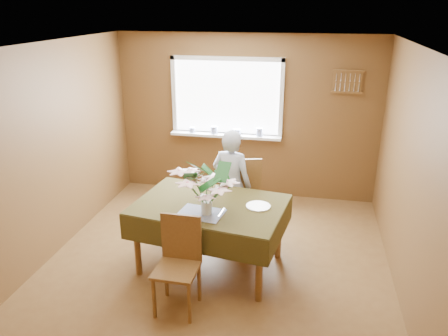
% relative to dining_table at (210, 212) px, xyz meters
% --- Properties ---
extents(floor, '(4.50, 4.50, 0.00)m').
position_rel_dining_table_xyz_m(floor, '(0.06, -0.07, -0.70)').
color(floor, brown).
rests_on(floor, ground).
extents(ceiling, '(4.50, 4.50, 0.00)m').
position_rel_dining_table_xyz_m(ceiling, '(0.06, -0.07, 1.80)').
color(ceiling, white).
rests_on(ceiling, wall_back).
extents(wall_back, '(4.00, 0.00, 4.00)m').
position_rel_dining_table_xyz_m(wall_back, '(0.06, 2.18, 0.55)').
color(wall_back, brown).
rests_on(wall_back, floor).
extents(wall_front, '(4.00, 0.00, 4.00)m').
position_rel_dining_table_xyz_m(wall_front, '(0.06, -2.32, 0.55)').
color(wall_front, brown).
rests_on(wall_front, floor).
extents(wall_left, '(0.00, 4.50, 4.50)m').
position_rel_dining_table_xyz_m(wall_left, '(-1.94, -0.07, 0.55)').
color(wall_left, brown).
rests_on(wall_left, floor).
extents(wall_right, '(0.00, 4.50, 4.50)m').
position_rel_dining_table_xyz_m(wall_right, '(2.06, -0.07, 0.55)').
color(wall_right, brown).
rests_on(wall_right, floor).
extents(window_assembly, '(1.72, 0.20, 1.22)m').
position_rel_dining_table_xyz_m(window_assembly, '(-0.23, 2.13, 0.66)').
color(window_assembly, white).
rests_on(window_assembly, wall_back).
extents(spoon_rack, '(0.44, 0.05, 0.33)m').
position_rel_dining_table_xyz_m(spoon_rack, '(1.51, 2.15, 1.15)').
color(spoon_rack, brown).
rests_on(spoon_rack, wall_back).
extents(dining_table, '(1.79, 1.34, 0.80)m').
position_rel_dining_table_xyz_m(dining_table, '(0.00, 0.00, 0.00)').
color(dining_table, brown).
rests_on(dining_table, floor).
extents(chair_far, '(0.55, 0.55, 1.07)m').
position_rel_dining_table_xyz_m(chair_far, '(0.22, 0.90, -0.12)').
color(chair_far, brown).
rests_on(chair_far, floor).
extents(chair_near, '(0.42, 0.42, 0.96)m').
position_rel_dining_table_xyz_m(chair_near, '(-0.14, -0.75, -0.18)').
color(chair_near, brown).
rests_on(chair_near, floor).
extents(seated_woman, '(0.60, 0.47, 1.46)m').
position_rel_dining_table_xyz_m(seated_woman, '(0.11, 0.75, 0.03)').
color(seated_woman, white).
rests_on(seated_woman, floor).
extents(flower_bouquet, '(0.60, 0.60, 0.51)m').
position_rel_dining_table_xyz_m(flower_bouquet, '(0.02, -0.25, 0.43)').
color(flower_bouquet, white).
rests_on(flower_bouquet, dining_table).
extents(side_plate, '(0.29, 0.29, 0.01)m').
position_rel_dining_table_xyz_m(side_plate, '(0.54, 0.03, 0.10)').
color(side_plate, white).
rests_on(side_plate, dining_table).
extents(table_knife, '(0.04, 0.21, 0.00)m').
position_rel_dining_table_xyz_m(table_knife, '(0.17, -0.20, 0.11)').
color(table_knife, silver).
rests_on(table_knife, dining_table).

